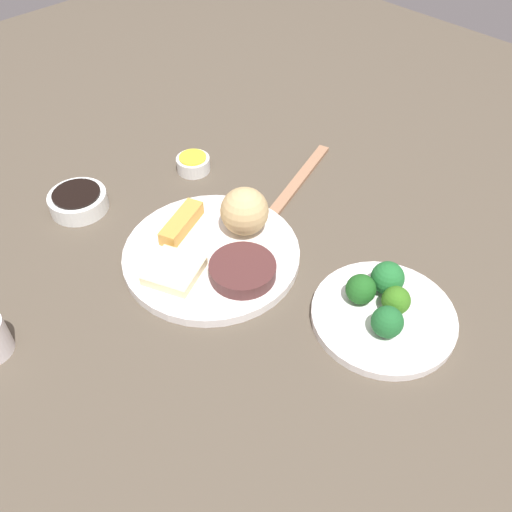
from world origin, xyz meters
TOP-DOWN VIEW (x-y plane):
  - tabletop at (0.00, 0.00)m, footprint 2.20×2.20m
  - main_plate at (-0.01, 0.03)m, footprint 0.28×0.28m
  - rice_scoop at (-0.08, 0.03)m, footprint 0.08×0.08m
  - spring_roll at (-0.01, -0.05)m, footprint 0.10×0.06m
  - crab_rangoon_wonton at (0.06, 0.03)m, footprint 0.10×0.10m
  - stir_fry_heap at (-0.01, 0.10)m, footprint 0.10×0.10m
  - broccoli_plate at (-0.10, 0.30)m, footprint 0.21×0.21m
  - broccoli_floret_0 at (-0.08, 0.32)m, footprint 0.05×0.05m
  - broccoli_floret_1 at (-0.12, 0.30)m, footprint 0.04×0.04m
  - broccoli_floret_2 at (-0.10, 0.25)m, footprint 0.04×0.04m
  - broccoli_floret_3 at (-0.14, 0.27)m, footprint 0.05×0.05m
  - soy_sauce_bowl at (0.07, -0.23)m, footprint 0.10×0.10m
  - soy_sauce_bowl_liquid at (0.07, -0.23)m, footprint 0.08×0.08m
  - sauce_ramekin_hot_mustard at (-0.14, -0.18)m, footprint 0.06×0.06m
  - sauce_ramekin_hot_mustard_liquid at (-0.14, -0.18)m, footprint 0.05×0.05m
  - chopsticks_pair at (-0.26, -0.01)m, footprint 0.23×0.09m

SIDE VIEW (x-z plane):
  - tabletop at x=0.00m, z-range 0.00..0.02m
  - chopsticks_pair at x=-0.26m, z-range 0.02..0.03m
  - broccoli_plate at x=-0.10m, z-range 0.02..0.03m
  - main_plate at x=-0.01m, z-range 0.02..0.04m
  - sauce_ramekin_hot_mustard at x=-0.14m, z-range 0.02..0.05m
  - soy_sauce_bowl at x=0.07m, z-range 0.02..0.05m
  - crab_rangoon_wonton at x=0.06m, z-range 0.04..0.05m
  - stir_fry_heap at x=-0.01m, z-range 0.04..0.06m
  - spring_roll at x=-0.01m, z-range 0.04..0.06m
  - sauce_ramekin_hot_mustard_liquid at x=-0.14m, z-range 0.05..0.05m
  - soy_sauce_bowl_liquid at x=0.07m, z-range 0.05..0.06m
  - broccoli_floret_1 at x=-0.12m, z-range 0.03..0.08m
  - broccoli_floret_2 at x=-0.10m, z-range 0.03..0.08m
  - broccoli_floret_0 at x=-0.08m, z-range 0.03..0.08m
  - broccoli_floret_3 at x=-0.14m, z-range 0.03..0.08m
  - rice_scoop at x=-0.08m, z-range 0.04..0.11m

